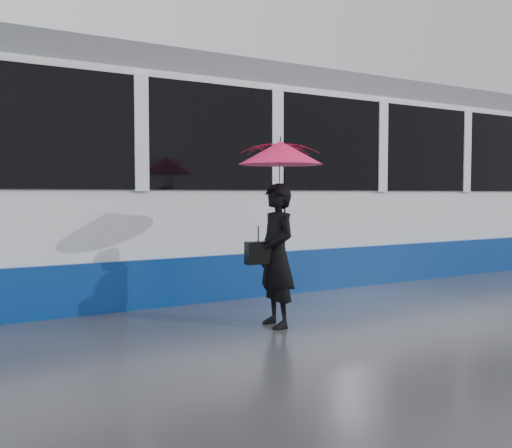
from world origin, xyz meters
TOP-DOWN VIEW (x-y plane):
  - ground at (0.00, 0.00)m, footprint 90.00×90.00m
  - rails at (0.00, 2.50)m, footprint 34.00×1.51m
  - woman at (1.46, -0.38)m, footprint 0.41×0.60m
  - umbrella at (1.51, -0.38)m, footprint 0.98×0.98m
  - handbag at (1.24, -0.36)m, footprint 0.29×0.14m

SIDE VIEW (x-z plane):
  - ground at x=0.00m, z-range 0.00..0.00m
  - rails at x=0.00m, z-range 0.00..0.02m
  - woman at x=1.46m, z-range 0.00..1.56m
  - handbag at x=1.24m, z-range 0.61..1.03m
  - umbrella at x=1.51m, z-range 1.18..2.24m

